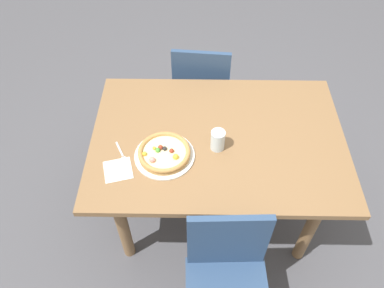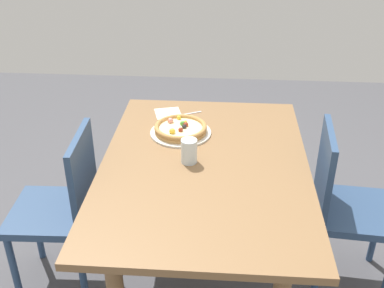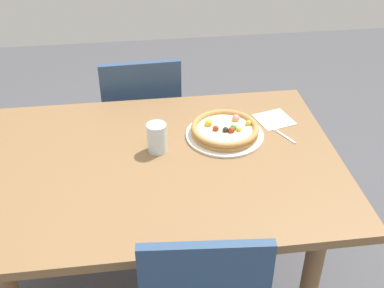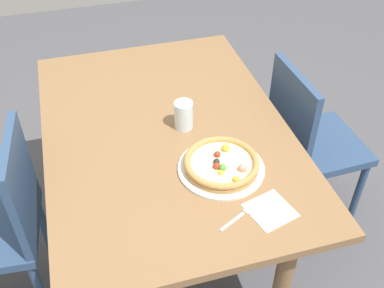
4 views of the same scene
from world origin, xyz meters
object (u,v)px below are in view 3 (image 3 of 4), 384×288
Objects in this scene: pizza at (225,129)px; napkin at (274,120)px; drinking_glass at (157,138)px; plate at (225,135)px; chair_far at (142,123)px; fork at (279,132)px; dining_table at (158,183)px.

pizza is 1.96× the size of napkin.
pizza is 0.29m from drinking_glass.
chair_far is at bearing 119.92° from plate.
plate is at bearing 13.31° from drinking_glass.
plate is 2.05× the size of fork.
plate is at bearing -62.10° from chair_far.
pizza is at bearing -62.03° from chair_far.
fork is (0.22, -0.01, -0.03)m from pizza.
napkin is (0.55, -0.46, 0.26)m from chair_far.
drinking_glass is at bearing -166.61° from pizza.
drinking_glass is (0.04, -0.62, 0.32)m from chair_far.
pizza is at bearing -158.05° from napkin.
fork is (0.55, -0.56, 0.26)m from chair_far.
drinking_glass reaches higher than dining_table.
chair_far reaches higher than drinking_glass.
plate is 0.03m from pizza.
dining_table is 4.39× the size of plate.
plate is at bearing -157.98° from napkin.
drinking_glass reaches higher than napkin.
fork reaches higher than dining_table.
fork is at bearing 14.69° from dining_table.
chair_far reaches higher than dining_table.
dining_table is at bearing -89.08° from chair_far.
pizza is at bearing 26.05° from dining_table.
napkin is at bearing 24.25° from dining_table.
dining_table is at bearing -95.79° from drinking_glass.
plate is 0.29m from drinking_glass.
pizza is 0.23m from fork.
drinking_glass is at bearing -88.05° from chair_far.
dining_table is 0.54m from fork.
chair_far is 2.82× the size of plate.
drinking_glass reaches higher than fork.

